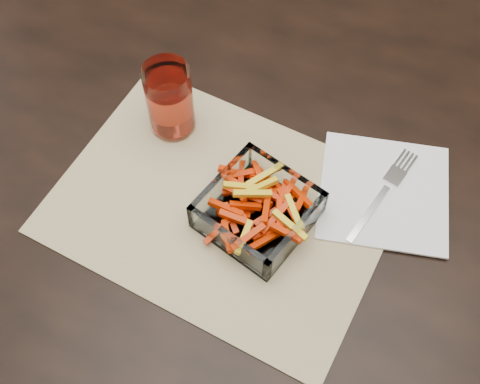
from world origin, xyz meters
name	(u,v)px	position (x,y,z in m)	size (l,w,h in m)	color
dining_table	(283,193)	(0.00, 0.00, 0.66)	(1.60, 0.90, 0.75)	black
placemat	(221,206)	(-0.06, -0.10, 0.75)	(0.45, 0.33, 0.00)	tan
glass_bowl	(258,212)	(-0.01, -0.10, 0.77)	(0.17, 0.17, 0.05)	white
tumbler	(170,102)	(-0.18, 0.00, 0.81)	(0.07, 0.07, 0.12)	white
napkin	(384,192)	(0.14, 0.00, 0.76)	(0.18, 0.18, 0.00)	white
fork	(384,192)	(0.14, 0.00, 0.76)	(0.06, 0.18, 0.00)	silver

